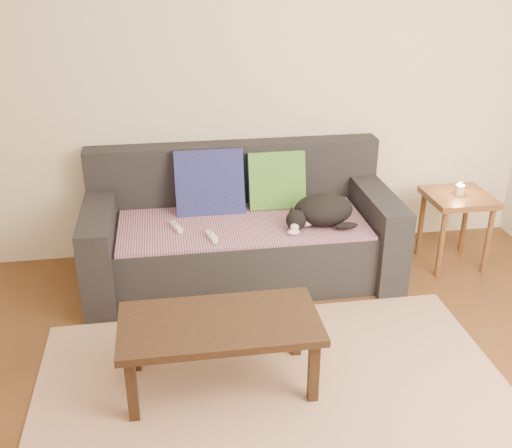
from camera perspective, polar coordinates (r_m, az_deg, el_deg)
name	(u,v)px	position (r m, az deg, el deg)	size (l,w,h in m)	color
ground	(284,429)	(3.08, 2.71, -18.93)	(4.50, 4.50, 0.00)	brown
back_wall	(231,79)	(4.28, -2.40, 13.62)	(4.50, 0.04, 2.60)	beige
sofa	(241,234)	(4.19, -1.47, -0.93)	(2.10, 0.94, 0.87)	#232328
throw_blanket	(242,223)	(4.06, -1.31, 0.05)	(1.66, 0.74, 0.02)	#472A4F
cushion_navy	(209,184)	(4.20, -4.46, 3.82)	(0.48, 0.12, 0.48)	#0F1641
cushion_green	(276,180)	(4.26, 1.95, 4.19)	(0.40, 0.10, 0.40)	#0C4D39
cat	(321,211)	(4.00, 6.23, 1.26)	(0.51, 0.39, 0.21)	black
wii_remote_a	(176,227)	(3.98, -7.61, -0.28)	(0.15, 0.04, 0.03)	white
wii_remote_b	(212,237)	(3.83, -4.23, -1.20)	(0.15, 0.04, 0.03)	white
side_table	(457,207)	(4.50, 18.62, 1.55)	(0.44, 0.44, 0.55)	brown
candle	(460,190)	(4.46, 18.85, 3.12)	(0.06, 0.06, 0.09)	beige
rug	(278,407)	(3.18, 2.16, -17.02)	(2.50, 1.80, 0.01)	tan
coffee_table	(220,329)	(3.11, -3.46, -9.95)	(1.02, 0.51, 0.41)	#302212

